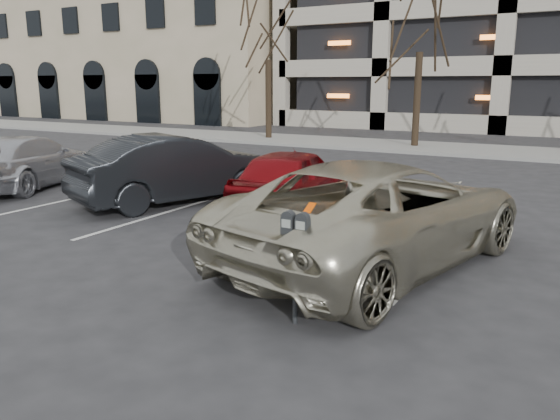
# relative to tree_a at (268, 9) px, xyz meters

# --- Properties ---
(ground) EXTENTS (140.00, 140.00, 0.00)m
(ground) POSITION_rel_tree_a_xyz_m (10.00, -16.00, -5.90)
(ground) COLOR #28282B
(ground) RESTS_ON ground
(sidewalk) EXTENTS (80.00, 4.00, 0.12)m
(sidewalk) POSITION_rel_tree_a_xyz_m (10.00, 0.00, -5.84)
(sidewalk) COLOR gray
(sidewalk) RESTS_ON ground
(stall_lines) EXTENTS (16.90, 5.20, 0.00)m
(stall_lines) POSITION_rel_tree_a_xyz_m (8.60, -13.70, -5.89)
(stall_lines) COLOR silver
(stall_lines) RESTS_ON ground
(office_building) EXTENTS (26.00, 16.20, 15.00)m
(office_building) POSITION_rel_tree_a_xyz_m (-18.00, 13.92, 1.59)
(office_building) COLOR gray
(office_building) RESTS_ON ground
(tree_a) EXTENTS (3.59, 3.59, 8.16)m
(tree_a) POSITION_rel_tree_a_xyz_m (0.00, 0.00, 0.00)
(tree_a) COLOR black
(tree_a) RESTS_ON ground
(parking_meter) EXTENTS (0.32, 0.13, 1.25)m
(parking_meter) POSITION_rel_tree_a_xyz_m (10.64, -17.31, -4.94)
(parking_meter) COLOR black
(parking_meter) RESTS_ON ground
(suv_silver) EXTENTS (3.74, 5.97, 1.54)m
(suv_silver) POSITION_rel_tree_a_xyz_m (10.70, -14.84, -5.13)
(suv_silver) COLOR beige
(suv_silver) RESTS_ON ground
(car_red) EXTENTS (2.13, 4.11, 1.34)m
(car_red) POSITION_rel_tree_a_xyz_m (7.96, -12.43, -5.23)
(car_red) COLOR maroon
(car_red) RESTS_ON ground
(car_dark) EXTENTS (3.20, 4.87, 1.52)m
(car_dark) POSITION_rel_tree_a_xyz_m (5.34, -12.95, -5.14)
(car_dark) COLOR black
(car_dark) RESTS_ON ground
(car_silver) EXTENTS (3.32, 4.95, 1.33)m
(car_silver) POSITION_rel_tree_a_xyz_m (0.77, -13.43, -5.23)
(car_silver) COLOR #B7B9C0
(car_silver) RESTS_ON ground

